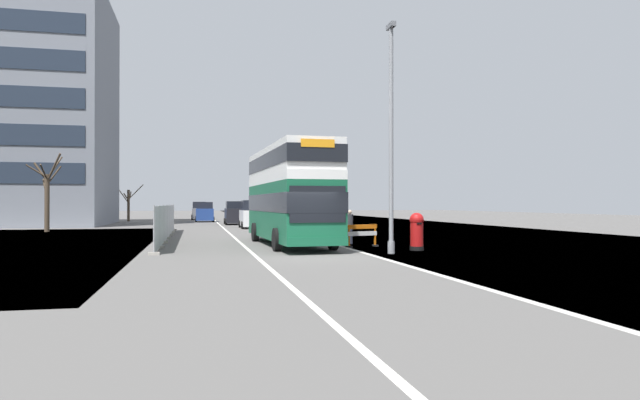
# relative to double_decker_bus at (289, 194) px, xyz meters

# --- Properties ---
(ground) EXTENTS (140.00, 280.00, 0.10)m
(ground) POSITION_rel_double_decker_bus_xyz_m (0.34, -6.17, -2.56)
(ground) COLOR #565451
(double_decker_bus) EXTENTS (3.07, 11.27, 4.72)m
(double_decker_bus) POSITION_rel_double_decker_bus_xyz_m (0.00, 0.00, 0.00)
(double_decker_bus) COLOR #145638
(double_decker_bus) RESTS_ON ground
(lamppost_foreground) EXTENTS (0.29, 0.70, 9.37)m
(lamppost_foreground) POSITION_rel_double_decker_bus_xyz_m (3.26, -5.59, 1.93)
(lamppost_foreground) COLOR gray
(lamppost_foreground) RESTS_ON ground
(red_pillar_postbox) EXTENTS (0.62, 0.62, 1.64)m
(red_pillar_postbox) POSITION_rel_double_decker_bus_xyz_m (4.89, -4.30, -1.62)
(red_pillar_postbox) COLOR black
(red_pillar_postbox) RESTS_ON ground
(roadworks_barrier) EXTENTS (1.63, 0.83, 1.05)m
(roadworks_barrier) POSITION_rel_double_decker_bus_xyz_m (3.14, -1.94, -1.87)
(roadworks_barrier) COLOR orange
(roadworks_barrier) RESTS_ON ground
(construction_site_fence) EXTENTS (0.44, 20.60, 1.98)m
(construction_site_fence) POSITION_rel_double_decker_bus_xyz_m (-6.10, 6.02, -1.57)
(construction_site_fence) COLOR #A8AAAD
(construction_site_fence) RESTS_ON ground
(car_oncoming_near) EXTENTS (2.06, 4.38, 2.30)m
(car_oncoming_near) POSITION_rel_double_decker_bus_xyz_m (0.11, 19.23, -1.44)
(car_oncoming_near) COLOR silver
(car_oncoming_near) RESTS_ON ground
(car_receding_mid) EXTENTS (1.98, 3.97, 2.25)m
(car_receding_mid) POSITION_rel_double_decker_bus_xyz_m (-0.77, 27.59, -1.45)
(car_receding_mid) COLOR black
(car_receding_mid) RESTS_ON ground
(car_receding_far) EXTENTS (2.08, 4.02, 2.20)m
(car_receding_far) POSITION_rel_double_decker_bus_xyz_m (-3.51, 36.20, -1.48)
(car_receding_far) COLOR navy
(car_receding_far) RESTS_ON ground
(car_far_side) EXTENTS (1.91, 4.54, 2.25)m
(car_far_side) POSITION_rel_double_decker_bus_xyz_m (-4.05, 45.48, -1.47)
(car_far_side) COLOR slate
(car_far_side) RESTS_ON ground
(bare_tree_far_verge_near) EXTENTS (2.50, 2.36, 5.62)m
(bare_tree_far_verge_near) POSITION_rel_double_decker_bus_xyz_m (-14.91, 16.38, 0.21)
(bare_tree_far_verge_near) COLOR #4C3D2D
(bare_tree_far_verge_near) RESTS_ON ground
(bare_tree_far_verge_mid) EXTENTS (2.73, 2.87, 4.26)m
(bare_tree_far_verge_mid) POSITION_rel_double_decker_bus_xyz_m (-11.99, 40.36, -0.44)
(bare_tree_far_verge_mid) COLOR #4C3D2D
(bare_tree_far_verge_mid) RESTS_ON ground
(bare_tree_far_verge_far) EXTENTS (2.51, 2.54, 4.72)m
(bare_tree_far_verge_far) POSITION_rel_double_decker_bus_xyz_m (-15.17, 37.60, 0.07)
(bare_tree_far_verge_far) COLOR #4C3D2D
(bare_tree_far_verge_far) RESTS_ON ground
(pedestrian_at_kerb) EXTENTS (0.34, 0.34, 1.71)m
(pedestrian_at_kerb) POSITION_rel_double_decker_bus_xyz_m (3.10, 0.08, -1.65)
(pedestrian_at_kerb) COLOR #2D3342
(pedestrian_at_kerb) RESTS_ON ground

